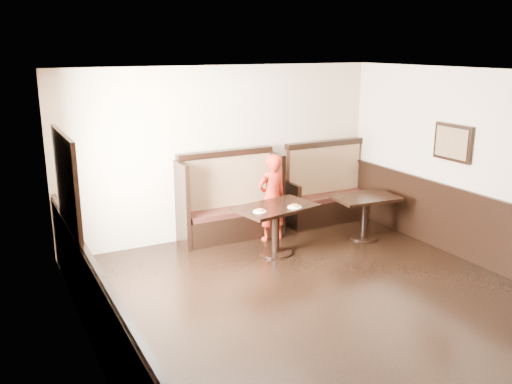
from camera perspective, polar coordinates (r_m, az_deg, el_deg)
ground at (r=6.54m, az=9.78°, el=-13.37°), size 7.00×7.00×0.00m
room_shell at (r=6.30m, az=6.31°, el=-7.64°), size 7.00×7.00×7.00m
booth_main at (r=8.97m, az=-2.81°, el=-1.52°), size 1.75×0.72×1.45m
booth_neighbor at (r=9.92m, az=7.49°, el=-0.27°), size 1.65×0.72×1.45m
table_main at (r=8.21m, az=2.10°, el=-2.66°), size 1.31×0.95×0.76m
table_neighbor at (r=9.08m, az=11.43°, el=-1.56°), size 1.09×0.77×0.71m
child at (r=8.77m, az=1.67°, el=-0.60°), size 0.55×0.38×1.43m
pizza_plate_left at (r=7.87m, az=0.40°, el=-2.00°), size 0.20×0.20×0.04m
pizza_plate_right at (r=8.11m, az=4.08°, el=-1.51°), size 0.21×0.21×0.04m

